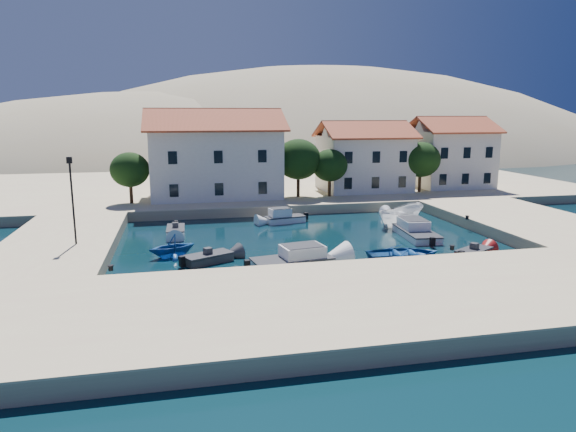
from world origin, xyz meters
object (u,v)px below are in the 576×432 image
at_px(lamppost, 72,192).
at_px(boat_east, 401,226).
at_px(building_left, 215,152).
at_px(cabin_cruiser_east, 416,232).
at_px(building_mid, 364,155).
at_px(cabin_cruiser_south, 292,260).
at_px(rowboat_south, 403,259).
at_px(building_right, 450,151).

height_order(lamppost, boat_east, lamppost).
bearing_deg(building_left, cabin_cruiser_east, -52.03).
height_order(lamppost, cabin_cruiser_east, lamppost).
bearing_deg(building_mid, cabin_cruiser_south, -119.27).
relative_size(building_mid, boat_east, 1.92).
relative_size(building_mid, cabin_cruiser_east, 1.76).
xyz_separation_m(building_left, boat_east, (15.77, -15.09, -5.94)).
height_order(building_mid, rowboat_south, building_mid).
bearing_deg(boat_east, lamppost, 74.95).
bearing_deg(boat_east, rowboat_south, 131.19).
relative_size(building_left, cabin_cruiser_east, 2.46).
xyz_separation_m(building_mid, boat_east, (-2.23, -16.09, -5.22)).
relative_size(lamppost, boat_east, 1.14).
xyz_separation_m(building_mid, cabin_cruiser_east, (-2.83, -20.45, -4.75)).
xyz_separation_m(lamppost, cabin_cruiser_south, (14.65, -5.50, -4.28)).
xyz_separation_m(building_right, cabin_cruiser_east, (-14.83, -21.45, -5.00)).
xyz_separation_m(building_right, cabin_cruiser_south, (-26.85, -27.50, -5.00)).
bearing_deg(building_right, cabin_cruiser_south, -134.32).
height_order(building_right, cabin_cruiser_east, building_right).
height_order(rowboat_south, cabin_cruiser_east, cabin_cruiser_east).
bearing_deg(cabin_cruiser_south, lamppost, 149.87).
relative_size(rowboat_south, boat_east, 0.95).
bearing_deg(boat_east, cabin_cruiser_east, 146.95).
relative_size(building_mid, cabin_cruiser_south, 1.83).
bearing_deg(cabin_cruiser_south, building_right, 36.13).
xyz_separation_m(lamppost, rowboat_south, (22.79, -5.37, -4.75)).
relative_size(rowboat_south, cabin_cruiser_east, 0.87).
distance_m(lamppost, cabin_cruiser_south, 16.22).
bearing_deg(building_right, cabin_cruiser_east, -124.66).
distance_m(building_mid, cabin_cruiser_south, 30.75).
height_order(building_right, cabin_cruiser_south, building_right).
bearing_deg(building_mid, boat_east, -97.89).
bearing_deg(building_mid, lamppost, -144.55).
height_order(lamppost, cabin_cruiser_south, lamppost).
bearing_deg(building_mid, building_right, 4.76).
bearing_deg(lamppost, building_mid, 35.45).
bearing_deg(cabin_cruiser_east, cabin_cruiser_south, 121.81).
bearing_deg(cabin_cruiser_south, boat_east, 29.96).
xyz_separation_m(building_mid, cabin_cruiser_south, (-14.85, -26.50, -4.75)).
bearing_deg(cabin_cruiser_south, rowboat_south, -8.65).
bearing_deg(cabin_cruiser_south, building_left, 87.49).
height_order(building_mid, cabin_cruiser_south, building_mid).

